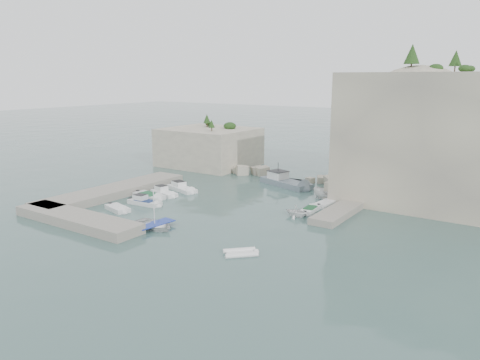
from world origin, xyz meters
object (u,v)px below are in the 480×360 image
Objects in this scene: motorboat_e at (118,211)px; tender_east_a at (297,217)px; motorboat_c at (149,198)px; tender_east_c at (327,205)px; tender_east_b at (310,212)px; motorboat_b at (164,195)px; motorboat_d at (145,205)px; inflatable_dinghy at (240,255)px; work_boat at (286,186)px; rowboat at (155,228)px; tender_east_d at (331,200)px; motorboat_a at (182,190)px.

motorboat_e is 1.42× the size of tender_east_a.
motorboat_c and tender_east_c have the same top height.
tender_east_a is 2.75m from tender_east_b.
tender_east_b is 4.33m from tender_east_c.
motorboat_e is 1.01× the size of tender_east_b.
tender_east_b is at bearing -9.86° from tender_east_a.
motorboat_b is 5.40m from motorboat_d.
motorboat_d is 21.76m from inflatable_dinghy.
work_boat reaches higher than motorboat_d.
motorboat_b reaches higher than motorboat_c.
tender_east_c is 0.50× the size of work_boat.
motorboat_e is 0.81× the size of rowboat.
work_boat reaches higher than motorboat_e.
tender_east_d is (20.12, 20.00, 0.00)m from motorboat_e.
motorboat_e is 26.41m from work_boat.
motorboat_a and motorboat_b have the same top height.
motorboat_a is 1.23× the size of motorboat_b.
motorboat_c and motorboat_e have the same top height.
motorboat_a is at bearing 93.99° from motorboat_d.
work_boat is (1.98, 26.57, 0.00)m from rowboat.
motorboat_c is at bearing 122.50° from motorboat_d.
tender_east_d is (11.27, 22.47, 0.00)m from rowboat.
motorboat_d reaches higher than rowboat.
tender_east_c is 2.72m from tender_east_d.
motorboat_a reaches higher than motorboat_e.
work_boat reaches higher than tender_east_d.
rowboat is at bearing -75.67° from work_boat.
motorboat_a is 27.07m from inflatable_dinghy.
inflatable_dinghy is 16.75m from tender_east_b.
inflatable_dinghy is 21.05m from tender_east_c.
motorboat_a is 5.91m from motorboat_c.
motorboat_c is at bearing 53.83° from rowboat.
work_boat is (11.45, 14.98, 0.00)m from motorboat_b.
motorboat_a is 1.21× the size of rowboat.
tender_east_a is (-1.33, 14.02, 0.00)m from inflatable_dinghy.
tender_east_b is at bearing -30.67° from work_boat.
work_boat reaches higher than inflatable_dinghy.
motorboat_a is 17.73m from rowboat.
motorboat_c is at bearing -94.13° from motorboat_b.
motorboat_e is 27.03m from tender_east_c.
tender_east_c is (21.12, 4.69, 0.00)m from motorboat_a.
motorboat_d is at bearing -61.19° from motorboat_b.
rowboat is 0.52× the size of work_boat.
rowboat is 1.24× the size of tender_east_b.
motorboat_a is 3.55m from motorboat_b.
work_boat reaches higher than tender_east_c.
motorboat_a is 0.63× the size of work_boat.
motorboat_e is 1.23× the size of inflatable_dinghy.
motorboat_d is at bearing 128.31° from tender_east_c.
motorboat_b is at bearing 93.76° from tender_east_a.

